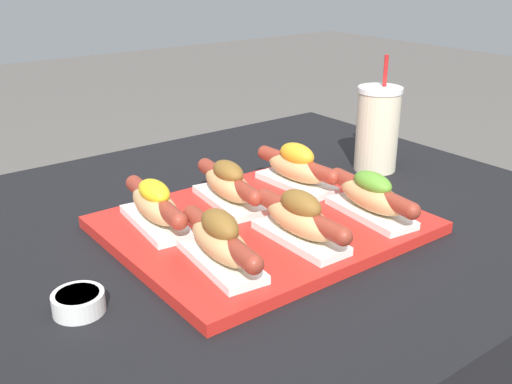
# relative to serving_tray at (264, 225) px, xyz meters

# --- Properties ---
(patio_table) EXTENTS (1.07, 0.90, 0.70)m
(patio_table) POSITION_rel_serving_tray_xyz_m (0.03, 0.06, -0.36)
(patio_table) COLOR black
(patio_table) RESTS_ON ground_plane
(serving_tray) EXTENTS (0.45, 0.37, 0.02)m
(serving_tray) POSITION_rel_serving_tray_xyz_m (0.00, 0.00, 0.00)
(serving_tray) COLOR red
(serving_tray) RESTS_ON patio_table
(hot_dog_0) EXTENTS (0.08, 0.20, 0.08)m
(hot_dog_0) POSITION_rel_serving_tray_xyz_m (-0.14, -0.08, 0.04)
(hot_dog_0) COLOR white
(hot_dog_0) RESTS_ON serving_tray
(hot_dog_1) EXTENTS (0.06, 0.20, 0.08)m
(hot_dog_1) POSITION_rel_serving_tray_xyz_m (-0.00, -0.09, 0.04)
(hot_dog_1) COLOR white
(hot_dog_1) RESTS_ON serving_tray
(hot_dog_2) EXTENTS (0.08, 0.20, 0.07)m
(hot_dog_2) POSITION_rel_serving_tray_xyz_m (0.14, -0.09, 0.04)
(hot_dog_2) COLOR white
(hot_dog_2) RESTS_ON serving_tray
(hot_dog_3) EXTENTS (0.08, 0.20, 0.07)m
(hot_dog_3) POSITION_rel_serving_tray_xyz_m (-0.14, 0.08, 0.04)
(hot_dog_3) COLOR white
(hot_dog_3) RESTS_ON serving_tray
(hot_dog_4) EXTENTS (0.08, 0.20, 0.07)m
(hot_dog_4) POSITION_rel_serving_tray_xyz_m (-0.01, 0.09, 0.04)
(hot_dog_4) COLOR white
(hot_dog_4) RESTS_ON serving_tray
(hot_dog_5) EXTENTS (0.07, 0.20, 0.08)m
(hot_dog_5) POSITION_rel_serving_tray_xyz_m (0.14, 0.08, 0.04)
(hot_dog_5) COLOR white
(hot_dog_5) RESTS_ON serving_tray
(sauce_bowl) EXTENTS (0.06, 0.06, 0.03)m
(sauce_bowl) POSITION_rel_serving_tray_xyz_m (-0.32, -0.05, 0.01)
(sauce_bowl) COLOR silver
(sauce_bowl) RESTS_ON patio_table
(drink_cup) EXTENTS (0.09, 0.09, 0.23)m
(drink_cup) POSITION_rel_serving_tray_xyz_m (0.35, 0.09, 0.08)
(drink_cup) COLOR beige
(drink_cup) RESTS_ON patio_table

